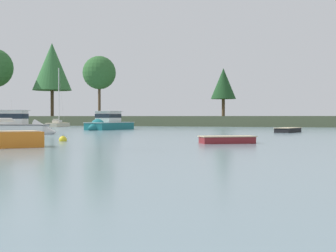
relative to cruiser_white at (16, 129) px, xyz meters
name	(u,v)px	position (x,y,z in m)	size (l,w,h in m)	color
far_shore_bank	(290,120)	(17.70, 60.99, 0.33)	(190.50, 49.73, 1.58)	#4C563D
cruiser_white	(16,129)	(0.00, 0.00, 0.00)	(8.01, 4.55, 3.79)	white
dinghy_black	(288,131)	(21.29, 12.29, -0.30)	(2.43, 3.82, 0.63)	black
dinghy_maroon	(227,141)	(19.63, -8.21, -0.31)	(3.33, 2.69, 0.57)	maroon
sailboat_cream	(58,125)	(-13.43, 28.95, -0.27)	(2.88, 6.23, 9.14)	beige
cruiser_teal	(106,126)	(1.08, 15.07, 0.03)	(3.41, 8.00, 3.76)	#196B70
mooring_buoy_yellow	(63,140)	(9.78, -9.10, -0.37)	(0.48, 0.48, 0.53)	yellow
shore_tree_left	(52,67)	(-26.35, 48.42, 10.71)	(7.51, 7.51, 14.22)	brown
shore_tree_center	(223,84)	(5.24, 58.90, 7.41)	(4.88, 4.88, 9.32)	brown
shore_tree_far_right	(99,73)	(-11.28, 38.43, 8.28)	(5.49, 5.49, 9.94)	brown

